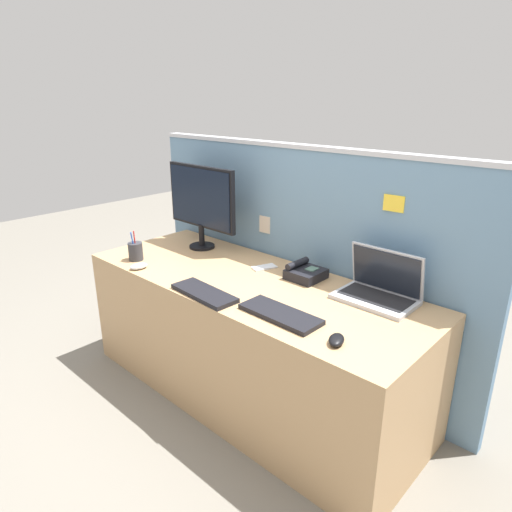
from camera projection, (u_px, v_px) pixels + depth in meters
ground_plane at (250, 391)px, 2.62m from camera, size 10.00×10.00×0.00m
desk at (250, 338)px, 2.51m from camera, size 1.96×0.74×0.70m
cubicle_divider at (298, 262)px, 2.68m from camera, size 2.26×0.08×1.37m
desktop_monitor at (201, 200)px, 2.79m from camera, size 0.56×0.16×0.52m
laptop at (380, 287)px, 2.14m from camera, size 0.37×0.24×0.24m
desk_phone at (305, 273)px, 2.40m from camera, size 0.17×0.18×0.09m
keyboard_main at (280, 314)px, 1.99m from camera, size 0.38×0.15×0.02m
keyboard_spare at (204, 293)px, 2.20m from camera, size 0.38×0.16×0.02m
computer_mouse_right_hand at (139, 266)px, 2.53m from camera, size 0.08×0.11×0.03m
computer_mouse_left_hand at (336, 340)px, 1.77m from camera, size 0.09×0.12×0.03m
pen_cup at (136, 251)px, 2.66m from camera, size 0.08×0.08×0.18m
cell_phone_white_slab at (264, 267)px, 2.55m from camera, size 0.11×0.15×0.01m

